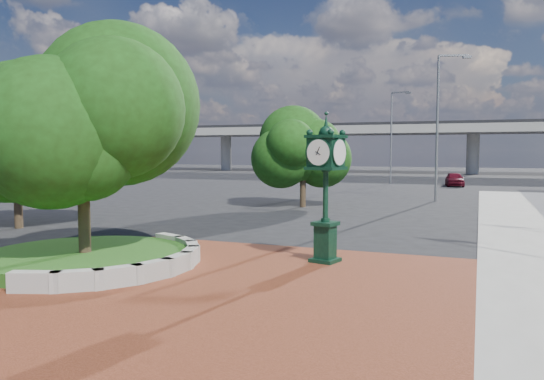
{
  "coord_description": "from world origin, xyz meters",
  "views": [
    {
      "loc": [
        5.99,
        -12.6,
        3.45
      ],
      "look_at": [
        0.46,
        1.5,
        2.32
      ],
      "focal_mm": 35.0,
      "sensor_mm": 36.0,
      "label": 1
    }
  ],
  "objects": [
    {
      "name": "ground",
      "position": [
        0.0,
        0.0,
        0.0
      ],
      "size": [
        200.0,
        200.0,
        0.0
      ],
      "primitive_type": "plane",
      "color": "black",
      "rests_on": "ground"
    },
    {
      "name": "plaza",
      "position": [
        0.0,
        -1.0,
        0.02
      ],
      "size": [
        12.0,
        12.0,
        0.04
      ],
      "primitive_type": "cube",
      "color": "brown",
      "rests_on": "ground"
    },
    {
      "name": "planter_wall",
      "position": [
        -2.71,
        -0.0,
        0.27
      ],
      "size": [
        2.96,
        6.77,
        0.54
      ],
      "color": "#9E9B93",
      "rests_on": "ground"
    },
    {
      "name": "grass_bed",
      "position": [
        -5.0,
        0.0,
        0.2
      ],
      "size": [
        6.1,
        6.1,
        0.4
      ],
      "primitive_type": "cylinder",
      "color": "#1C4814",
      "rests_on": "ground"
    },
    {
      "name": "overpass",
      "position": [
        -0.22,
        70.0,
        6.54
      ],
      "size": [
        90.0,
        12.0,
        7.5
      ],
      "color": "#9E9B93",
      "rests_on": "ground"
    },
    {
      "name": "tree_planter",
      "position": [
        -5.0,
        0.0,
        3.72
      ],
      "size": [
        5.2,
        5.2,
        6.33
      ],
      "color": "#38281C",
      "rests_on": "ground"
    },
    {
      "name": "tree_northwest",
      "position": [
        -13.0,
        5.0,
        4.12
      ],
      "size": [
        5.6,
        5.6,
        6.93
      ],
      "color": "#38281C",
      "rests_on": "ground"
    },
    {
      "name": "tree_street",
      "position": [
        -4.0,
        18.0,
        3.24
      ],
      "size": [
        4.4,
        4.4,
        5.45
      ],
      "color": "#38281C",
      "rests_on": "ground"
    },
    {
      "name": "post_clock",
      "position": [
        1.65,
        2.92,
        2.49
      ],
      "size": [
        1.11,
        1.11,
        4.53
      ],
      "color": "black",
      "rests_on": "ground"
    },
    {
      "name": "parked_car",
      "position": [
        3.76,
        41.24,
        0.67
      ],
      "size": [
        2.09,
        4.13,
        1.35
      ],
      "primitive_type": "imported",
      "rotation": [
        0.0,
        0.0,
        0.13
      ],
      "color": "#560C1A",
      "rests_on": "ground"
    },
    {
      "name": "street_lamp_near",
      "position": [
        3.48,
        24.9,
        5.75
      ],
      "size": [
        2.13,
        0.89,
        9.81
      ],
      "color": "slate",
      "rests_on": "ground"
    },
    {
      "name": "street_lamp_far",
      "position": [
        -2.25,
        41.97,
        5.44
      ],
      "size": [
        2.05,
        0.69,
        9.28
      ],
      "color": "slate",
      "rests_on": "ground"
    }
  ]
}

